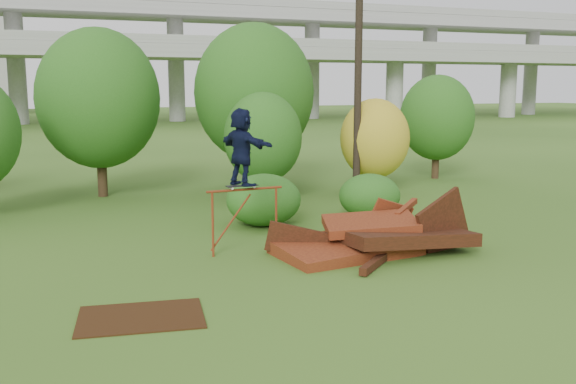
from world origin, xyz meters
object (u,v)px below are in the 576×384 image
object	(u,v)px
skater	(242,147)
flat_plate	(141,317)
utility_pole	(358,64)
scrap_pile	(375,238)

from	to	relation	value
skater	flat_plate	world-z (taller)	skater
skater	utility_pole	xyz separation A→B (m)	(6.55, 6.46, 2.34)
utility_pole	skater	bearing A→B (deg)	-135.36
flat_plate	utility_pole	bearing A→B (deg)	46.66
scrap_pile	utility_pole	size ratio (longest dim) A/B	0.56
scrap_pile	skater	size ratio (longest dim) A/B	2.86
skater	utility_pole	size ratio (longest dim) A/B	0.19
skater	flat_plate	bearing A→B (deg)	117.69
scrap_pile	flat_plate	size ratio (longest dim) A/B	2.43
utility_pole	scrap_pile	bearing A→B (deg)	-113.45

